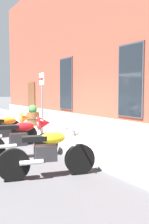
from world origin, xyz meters
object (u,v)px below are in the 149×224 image
object	(u,v)px
motorcycle_yellow_naked	(49,154)
parking_sign	(42,93)
motorcycle_orange_sport	(7,128)
barrel_planter	(33,117)
motorcycle_red_sport	(23,136)

from	to	relation	value
motorcycle_yellow_naked	parking_sign	distance (m)	5.01
motorcycle_orange_sport	motorcycle_yellow_naked	xyz separation A→B (m)	(3.28, -0.14, -0.09)
barrel_planter	motorcycle_red_sport	bearing A→B (deg)	-24.64
motorcycle_orange_sport	motorcycle_red_sport	xyz separation A→B (m)	(1.55, -0.04, 0.00)
motorcycle_orange_sport	parking_sign	xyz separation A→B (m)	(-1.22, 1.73, 1.07)
parking_sign	motorcycle_red_sport	bearing A→B (deg)	-32.60
parking_sign	motorcycle_orange_sport	bearing A→B (deg)	-54.74
motorcycle_yellow_naked	parking_sign	bearing A→B (deg)	157.45
motorcycle_orange_sport	motorcycle_red_sport	size ratio (longest dim) A/B	1.05
motorcycle_red_sport	motorcycle_yellow_naked	world-z (taller)	motorcycle_red_sport
motorcycle_orange_sport	motorcycle_yellow_naked	distance (m)	3.28
motorcycle_yellow_naked	barrel_planter	bearing A→B (deg)	160.61
motorcycle_red_sport	parking_sign	world-z (taller)	parking_sign
motorcycle_orange_sport	barrel_planter	bearing A→B (deg)	146.45
motorcycle_yellow_naked	barrel_planter	world-z (taller)	barrel_planter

